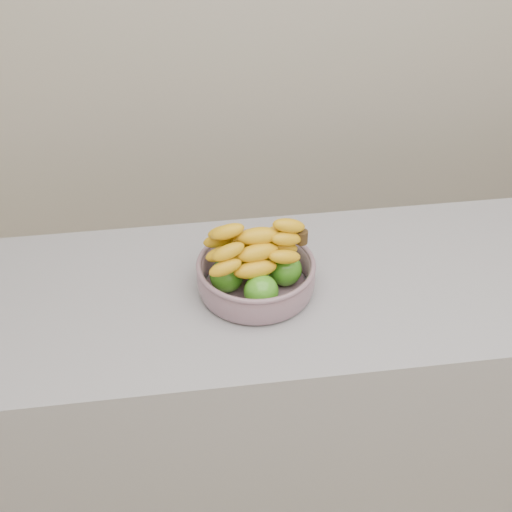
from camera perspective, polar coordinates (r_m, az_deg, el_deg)
The scene contains 2 objects.
counter at distance 2.07m, azimuth 8.44°, elevation -11.50°, with size 2.00×0.60×0.90m, color #9D9CA4.
fruit_bowl at distance 1.67m, azimuth -0.01°, elevation -1.23°, with size 0.28×0.28×0.18m.
Camera 1 is at (-0.48, -0.54, 1.99)m, focal length 50.00 mm.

